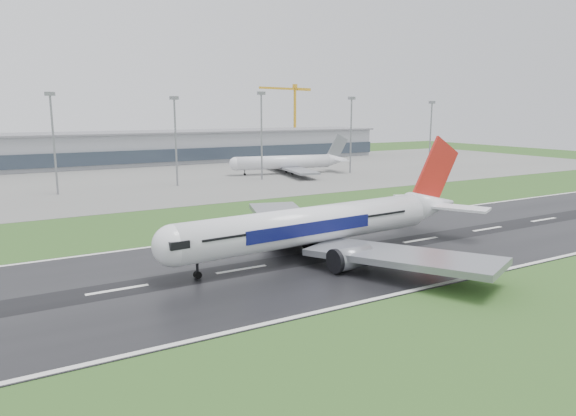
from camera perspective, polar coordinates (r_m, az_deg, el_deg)
ground at (r=109.00m, az=14.37°, el=-3.46°), size 520.00×520.00×0.00m
runway at (r=108.99m, az=14.37°, el=-3.43°), size 400.00×45.00×0.10m
apron at (r=215.27m, az=-9.44°, el=3.59°), size 400.00×130.00×0.08m
terminal at (r=271.39m, az=-13.97°, el=6.44°), size 240.00×36.00×15.00m
main_airliner at (r=94.16m, az=4.84°, el=0.86°), size 71.20×68.24×19.78m
parked_airliner at (r=216.47m, az=0.01°, el=5.84°), size 61.20×58.31×15.48m
tower_crane at (r=319.96m, az=0.76°, el=9.74°), size 41.28×13.20×41.81m
floodmast_1 at (r=176.52m, az=-24.32°, el=6.22°), size 0.64×0.64×30.38m
floodmast_2 at (r=184.39m, az=-12.23°, el=6.95°), size 0.64×0.64×29.63m
floodmast_3 at (r=196.98m, az=-2.92°, el=7.70°), size 0.64×0.64×31.72m
floodmast_4 at (r=219.02m, az=6.92°, el=7.76°), size 0.64×0.64×30.41m
floodmast_5 at (r=248.72m, az=15.38°, el=7.64°), size 0.64×0.64×29.07m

